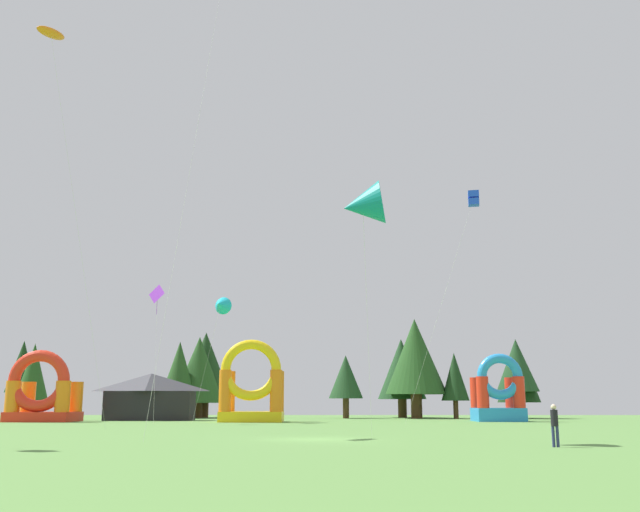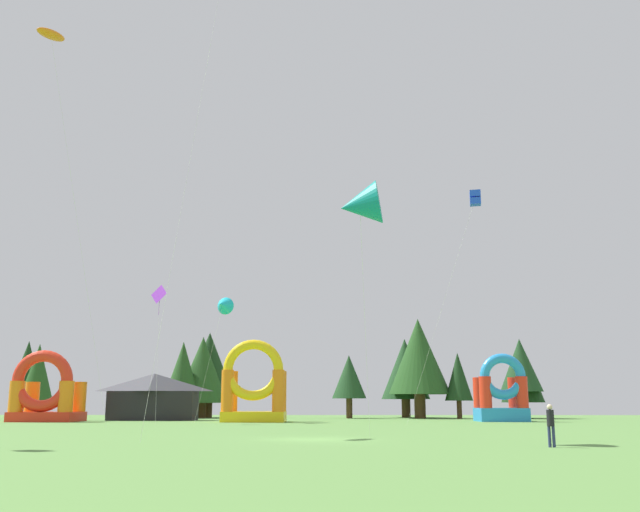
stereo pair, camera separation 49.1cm
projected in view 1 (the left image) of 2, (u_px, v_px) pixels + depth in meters
ground_plane at (318, 439)px, 32.45m from camera, size 120.00×120.00×0.00m
kite_cyan_delta at (221, 305)px, 59.46m from camera, size 3.01×1.62×10.43m
kite_purple_diamond at (158, 296)px, 57.88m from camera, size 1.53×3.78×10.80m
kite_teal_delta at (363, 205)px, 32.74m from camera, size 2.33×4.77×11.75m
kite_blue_box at (473, 199)px, 55.58m from camera, size 6.19×1.50×17.93m
kite_orange_parafoil at (51, 34)px, 42.26m from camera, size 3.32×8.37×23.78m
person_left_edge at (554, 421)px, 27.14m from camera, size 0.34×0.34×1.61m
inflatable_blue_arch at (42, 396)px, 60.96m from camera, size 5.50×4.43×6.07m
inflatable_orange_dome at (498, 397)px, 62.17m from camera, size 4.19×3.75×5.83m
inflatable_yellow_castle at (251, 391)px, 60.31m from camera, size 5.33×3.68×6.90m
festival_tent at (150, 397)px, 65.38m from camera, size 7.88×3.09×4.27m
tree_row_1 at (22, 367)px, 78.34m from camera, size 3.37×3.37×8.38m
tree_row_2 at (33, 373)px, 76.33m from camera, size 3.64×3.64×7.91m
tree_row_3 at (179, 368)px, 74.02m from camera, size 3.39×3.39×7.91m
tree_row_4 at (199, 370)px, 75.84m from camera, size 5.53×5.53×8.58m
tree_row_5 at (205, 363)px, 77.70m from camera, size 5.39×5.39×9.21m
tree_row_6 at (346, 377)px, 74.21m from camera, size 3.59×3.59×6.51m
tree_row_7 at (402, 369)px, 77.98m from camera, size 5.31×5.31×8.53m
tree_row_8 at (415, 357)px, 74.18m from camera, size 6.42×6.42×10.30m
tree_row_9 at (455, 377)px, 72.50m from camera, size 2.83×2.83×6.65m
tree_row_10 at (517, 366)px, 72.91m from camera, size 4.31×4.31×8.08m
tree_row_11 at (518, 371)px, 74.71m from camera, size 4.46×4.46×8.11m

